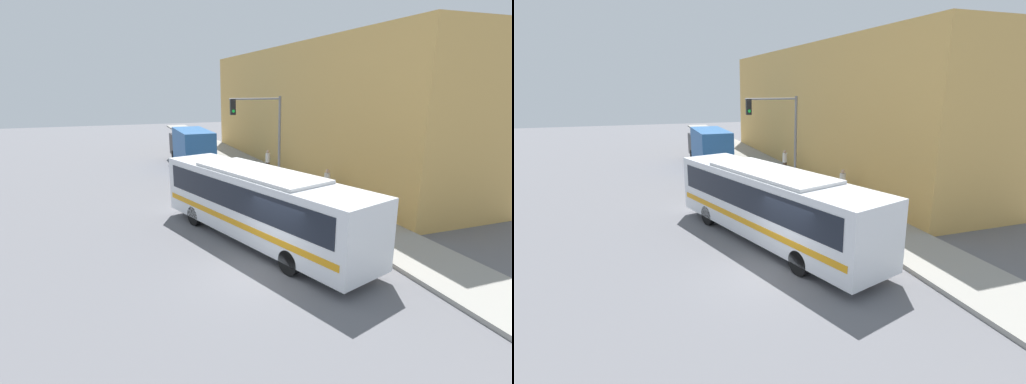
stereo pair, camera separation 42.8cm
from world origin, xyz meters
The scene contains 9 objects.
ground_plane centered at (0.00, 0.00, 0.00)m, with size 120.00×120.00×0.00m, color slate.
sidewalk centered at (5.99, 20.00, 0.08)m, with size 2.98×70.00×0.17m.
building_facade centered at (10.48, 16.62, 4.59)m, with size 6.00×31.25×9.18m.
city_bus centered at (0.86, 2.85, 1.76)m, with size 5.76×11.41×3.06m.
delivery_truck centered at (1.58, 20.38, 1.65)m, with size 2.35×8.19×3.02m.
fire_hydrant centered at (5.10, 4.98, 0.56)m, with size 0.22×0.30×0.78m.
traffic_light_pole centered at (4.17, 10.78, 4.00)m, with size 3.28×0.35×5.62m.
pedestrian_near_corner centered at (6.61, 7.13, 1.04)m, with size 0.34×0.34×1.71m.
pedestrian_mid_block centered at (6.09, 14.74, 1.04)m, with size 0.34×0.34×1.71m.
Camera 1 is at (-4.75, -11.93, 6.36)m, focal length 28.00 mm.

